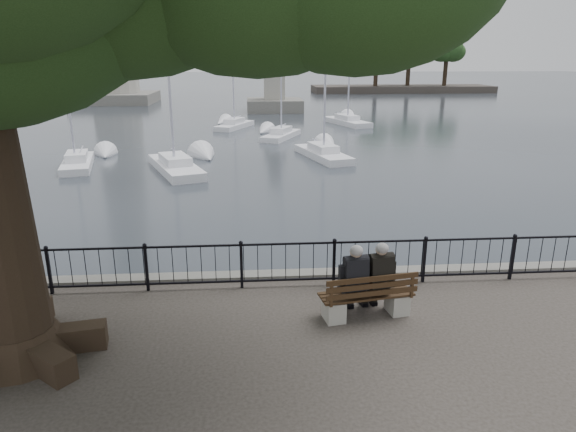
{
  "coord_description": "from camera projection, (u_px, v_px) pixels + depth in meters",
  "views": [
    {
      "loc": [
        -0.75,
        -7.71,
        4.79
      ],
      "look_at": [
        0.0,
        2.5,
        1.6
      ],
      "focal_mm": 32.0,
      "sensor_mm": 36.0,
      "label": 1
    }
  ],
  "objects": [
    {
      "name": "harbor",
      "position": [
        286.0,
        296.0,
        11.82
      ],
      "size": [
        260.0,
        260.0,
        1.2
      ],
      "color": "#615E56",
      "rests_on": "ground"
    },
    {
      "name": "railing",
      "position": [
        288.0,
        262.0,
        11.03
      ],
      "size": [
        22.06,
        0.06,
        1.0
      ],
      "color": "black",
      "rests_on": "ground"
    },
    {
      "name": "bench",
      "position": [
        367.0,
        301.0,
        9.77
      ],
      "size": [
        1.86,
        0.83,
        0.95
      ],
      "color": "gray",
      "rests_on": "ground"
    },
    {
      "name": "person_left",
      "position": [
        352.0,
        283.0,
        9.7
      ],
      "size": [
        0.5,
        0.79,
        1.51
      ],
      "color": "black",
      "rests_on": "ground"
    },
    {
      "name": "person_right",
      "position": [
        377.0,
        280.0,
        9.81
      ],
      "size": [
        0.5,
        0.79,
        1.51
      ],
      "color": "black",
      "rests_on": "ground"
    },
    {
      "name": "lion_monument",
      "position": [
        274.0,
        91.0,
        56.14
      ],
      "size": [
        5.99,
        5.99,
        8.84
      ],
      "color": "#615E56",
      "rests_on": "ground"
    },
    {
      "name": "sailboat_a",
      "position": [
        77.0,
        162.0,
        28.02
      ],
      "size": [
        2.58,
        5.4,
        9.45
      ],
      "color": "white",
      "rests_on": "ground"
    },
    {
      "name": "sailboat_b",
      "position": [
        176.0,
        165.0,
        26.95
      ],
      "size": [
        3.76,
        6.38,
        12.02
      ],
      "color": "white",
      "rests_on": "ground"
    },
    {
      "name": "sailboat_c",
      "position": [
        323.0,
        152.0,
        30.51
      ],
      "size": [
        2.97,
        5.89,
        12.02
      ],
      "color": "white",
      "rests_on": "ground"
    },
    {
      "name": "sailboat_f",
      "position": [
        281.0,
        134.0,
        37.91
      ],
      "size": [
        3.33,
        5.27,
        11.24
      ],
      "color": "white",
      "rests_on": "ground"
    },
    {
      "name": "sailboat_g",
      "position": [
        347.0,
        121.0,
        45.56
      ],
      "size": [
        3.54,
        6.37,
        12.28
      ],
      "color": "white",
      "rests_on": "ground"
    },
    {
      "name": "sailboat_h",
      "position": [
        235.0,
        123.0,
        43.27
      ],
      "size": [
        3.38,
        5.4,
        13.35
      ],
      "color": "white",
      "rests_on": "ground"
    },
    {
      "name": "far_shore",
      "position": [
        407.0,
        68.0,
        85.37
      ],
      "size": [
        30.0,
        8.6,
        9.18
      ],
      "color": "#2F2924",
      "rests_on": "ground"
    }
  ]
}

